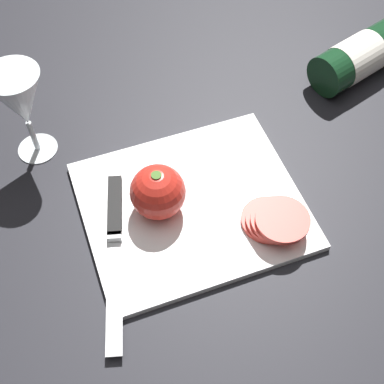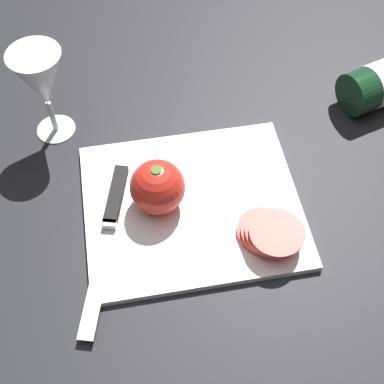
{
  "view_description": "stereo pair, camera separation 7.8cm",
  "coord_description": "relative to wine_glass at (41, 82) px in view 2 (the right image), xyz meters",
  "views": [
    {
      "loc": [
        -0.08,
        -0.41,
        0.69
      ],
      "look_at": [
        0.07,
        0.01,
        0.04
      ],
      "focal_mm": 50.0,
      "sensor_mm": 36.0,
      "label": 1
    },
    {
      "loc": [
        -0.01,
        -0.43,
        0.69
      ],
      "look_at": [
        0.07,
        0.01,
        0.04
      ],
      "focal_mm": 50.0,
      "sensor_mm": 36.0,
      "label": 2
    }
  ],
  "objects": [
    {
      "name": "ground_plane",
      "position": [
        0.13,
        -0.21,
        -0.11
      ],
      "size": [
        3.0,
        3.0,
        0.0
      ],
      "primitive_type": "plane",
      "color": "black"
    },
    {
      "name": "cutting_board",
      "position": [
        0.2,
        -0.2,
        -0.1
      ],
      "size": [
        0.33,
        0.28,
        0.01
      ],
      "color": "white",
      "rests_on": "ground_plane"
    },
    {
      "name": "wine_glass",
      "position": [
        0.0,
        0.0,
        0.0
      ],
      "size": [
        0.08,
        0.08,
        0.16
      ],
      "color": "silver",
      "rests_on": "ground_plane"
    },
    {
      "name": "whole_tomato",
      "position": [
        0.15,
        -0.19,
        -0.06
      ],
      "size": [
        0.08,
        0.08,
        0.08
      ],
      "color": "red",
      "rests_on": "cutting_board"
    },
    {
      "name": "knife",
      "position": [
        0.08,
        -0.2,
        -0.09
      ],
      "size": [
        0.1,
        0.27,
        0.01
      ],
      "rotation": [
        0.0,
        0.0,
        4.44
      ],
      "color": "silver",
      "rests_on": "cutting_board"
    },
    {
      "name": "tomato_slice_stack_near",
      "position": [
        0.3,
        -0.27,
        -0.08
      ],
      "size": [
        0.09,
        0.1,
        0.03
      ],
      "color": "#D63D33",
      "rests_on": "cutting_board"
    }
  ]
}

